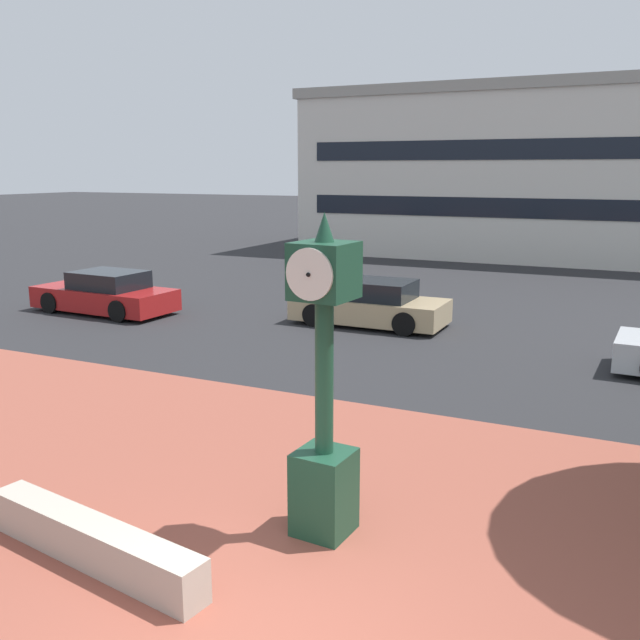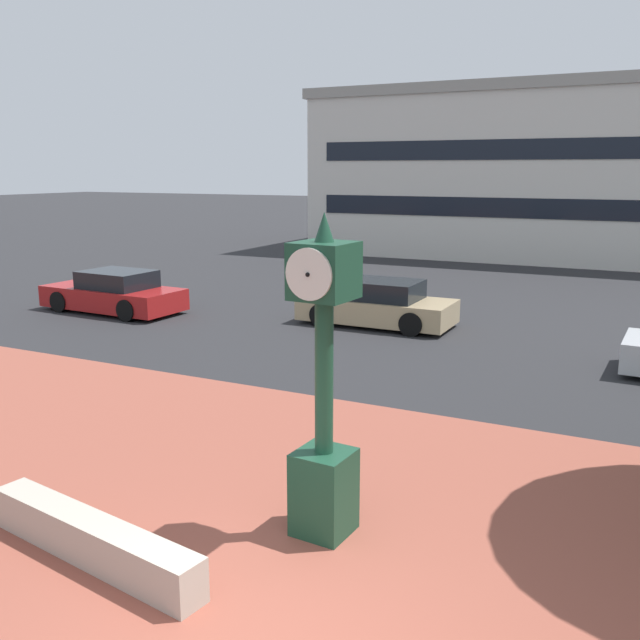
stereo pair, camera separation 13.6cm
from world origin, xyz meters
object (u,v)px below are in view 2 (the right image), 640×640
Objects in this scene: street_clock at (324,400)px; car_street_mid at (378,305)px; car_street_far at (114,293)px; civic_building at (547,173)px.

street_clock is 0.90× the size of car_street_mid.
civic_building reaches higher than car_street_far.
civic_building reaches higher than car_street_mid.
civic_building is (9.23, 22.07, 3.56)m from car_street_far.
car_street_mid is 8.18m from car_street_far.
car_street_far is (-7.98, -1.82, 0.00)m from car_street_mid.
civic_building reaches higher than street_clock.
street_clock reaches higher than car_street_far.
car_street_mid is (-3.64, 10.97, -1.10)m from street_clock.
civic_building is (-2.38, 31.22, 2.46)m from street_clock.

